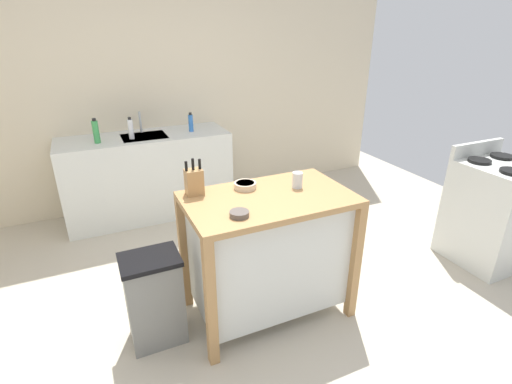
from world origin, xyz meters
The scene contains 14 objects.
ground_plane centered at (0.00, 0.00, 0.00)m, with size 6.71×6.71×0.00m, color #BCB29E.
wall_back centered at (0.00, 2.44, 1.30)m, with size 5.71×0.10×2.60m, color beige.
kitchen_island centered at (0.25, 0.15, 0.51)m, with size 1.09×0.66×0.91m.
knife_block centered at (-0.18, 0.38, 1.00)m, with size 0.11×0.09×0.24m.
bowl_ceramic_small centered at (0.16, 0.33, 0.93)m, with size 0.15×0.15×0.04m.
bowl_stoneware_deep centered at (-0.03, -0.04, 0.93)m, with size 0.11×0.11×0.03m.
drinking_cup centered at (0.49, 0.20, 0.96)m, with size 0.07×0.07×0.11m.
trash_bin centered at (-0.54, 0.19, 0.32)m, with size 0.36×0.28×0.63m.
sink_counter centered at (-0.22, 2.09, 0.44)m, with size 1.71×0.60×0.88m.
sink_faucet centered at (-0.22, 2.23, 0.99)m, with size 0.02×0.02×0.22m.
bottle_spray_cleaner centered at (0.27, 2.05, 0.98)m, with size 0.05×0.05×0.20m.
bottle_dish_soap centered at (-0.67, 2.00, 1.00)m, with size 0.06×0.06×0.24m.
bottle_hand_soap centered at (-0.35, 2.02, 0.99)m, with size 0.05×0.05×0.22m.
stove centered at (2.30, -0.04, 0.45)m, with size 0.60×0.60×1.00m.
Camera 1 is at (-0.76, -1.87, 1.92)m, focal length 26.83 mm.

